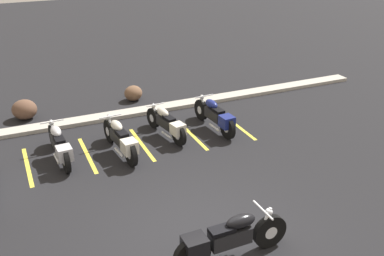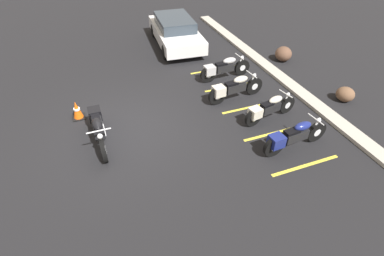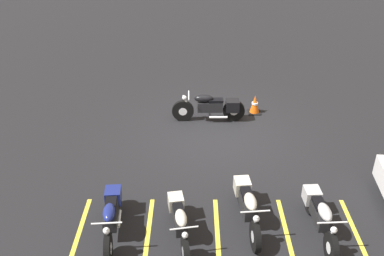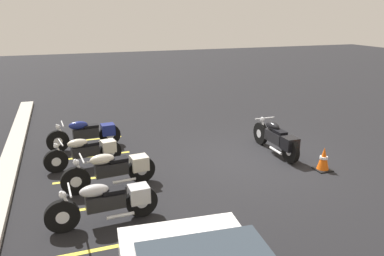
{
  "view_description": "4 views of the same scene",
  "coord_description": "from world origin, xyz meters",
  "views": [
    {
      "loc": [
        -3.0,
        -6.36,
        5.6
      ],
      "look_at": [
        0.95,
        2.5,
        1.08
      ],
      "focal_mm": 42.0,
      "sensor_mm": 36.0,
      "label": 1
    },
    {
      "loc": [
        7.45,
        -0.67,
        5.72
      ],
      "look_at": [
        1.31,
        1.65,
        0.61
      ],
      "focal_mm": 28.0,
      "sensor_mm": 36.0,
      "label": 2
    },
    {
      "loc": [
        0.71,
        11.56,
        6.76
      ],
      "look_at": [
        0.77,
        1.6,
        1.09
      ],
      "focal_mm": 42.0,
      "sensor_mm": 36.0,
      "label": 3
    },
    {
      "loc": [
        -8.5,
        4.78,
        3.89
      ],
      "look_at": [
        1.26,
        1.36,
        0.67
      ],
      "focal_mm": 35.0,
      "sensor_mm": 36.0,
      "label": 4
    }
  ],
  "objects": [
    {
      "name": "stall_line_3",
      "position": [
        1.7,
        4.19,
        0.0
      ],
      "size": [
        0.1,
        2.1,
        0.0
      ],
      "primitive_type": "cube",
      "color": "gold",
      "rests_on": "ground"
    },
    {
      "name": "parked_bike_2",
      "position": [
        1.01,
        4.34,
        0.42
      ],
      "size": [
        0.68,
        1.99,
        0.79
      ],
      "rotation": [
        0.0,
        0.0,
        1.75
      ],
      "color": "black",
      "rests_on": "ground"
    },
    {
      "name": "stall_line_2",
      "position": [
        0.21,
        4.19,
        0.0
      ],
      "size": [
        0.1,
        2.1,
        0.0
      ],
      "primitive_type": "cube",
      "color": "gold",
      "rests_on": "ground"
    },
    {
      "name": "landscape_rock_0",
      "position": [
        0.99,
        7.47,
        0.26
      ],
      "size": [
        0.81,
        0.78,
        0.51
      ],
      "primitive_type": "ellipsoid",
      "rotation": [
        0.0,
        0.0,
        2.0
      ],
      "color": "brown",
      "rests_on": "ground"
    },
    {
      "name": "stall_line_4",
      "position": [
        3.19,
        4.19,
        0.0
      ],
      "size": [
        0.1,
        2.1,
        0.0
      ],
      "primitive_type": "cube",
      "color": "gold",
      "rests_on": "ground"
    },
    {
      "name": "ground",
      "position": [
        0.0,
        0.0,
        0.0
      ],
      "size": [
        60.0,
        60.0,
        0.0
      ],
      "primitive_type": "plane",
      "color": "black"
    },
    {
      "name": "stall_line_1",
      "position": [
        -1.29,
        4.19,
        0.0
      ],
      "size": [
        0.1,
        2.1,
        0.0
      ],
      "primitive_type": "cube",
      "color": "gold",
      "rests_on": "ground"
    },
    {
      "name": "concrete_curb",
      "position": [
        0.0,
        6.32,
        0.06
      ],
      "size": [
        18.0,
        0.5,
        0.12
      ],
      "primitive_type": "cube",
      "color": "#A8A399",
      "rests_on": "ground"
    },
    {
      "name": "motorcycle_black_featured",
      "position": [
        0.15,
        -0.8,
        0.47
      ],
      "size": [
        2.26,
        0.63,
        0.89
      ],
      "rotation": [
        0.0,
        0.0,
        0.01
      ],
      "color": "black",
      "rests_on": "ground"
    },
    {
      "name": "stall_line_0",
      "position": [
        -2.78,
        4.19,
        0.0
      ],
      "size": [
        0.1,
        2.1,
        0.0
      ],
      "primitive_type": "cube",
      "color": "gold",
      "rests_on": "ground"
    },
    {
      "name": "parked_bike_3",
      "position": [
        2.47,
        4.21,
        0.45
      ],
      "size": [
        0.6,
        2.15,
        0.84
      ],
      "rotation": [
        0.0,
        0.0,
        1.65
      ],
      "color": "black",
      "rests_on": "ground"
    },
    {
      "name": "parked_bike_0",
      "position": [
        -1.96,
        4.17,
        0.45
      ],
      "size": [
        0.6,
        2.13,
        0.84
      ],
      "rotation": [
        0.0,
        0.0,
        1.62
      ],
      "color": "black",
      "rests_on": "ground"
    },
    {
      "name": "parked_bike_1",
      "position": [
        -0.46,
        3.85,
        0.45
      ],
      "size": [
        0.62,
        2.16,
        0.85
      ],
      "rotation": [
        0.0,
        0.0,
        1.67
      ],
      "color": "black",
      "rests_on": "ground"
    },
    {
      "name": "landscape_rock_1",
      "position": [
        -2.52,
        7.32,
        0.31
      ],
      "size": [
        0.92,
        0.88,
        0.62
      ],
      "primitive_type": "ellipsoid",
      "rotation": [
        0.0,
        0.0,
        1.28
      ],
      "color": "brown",
      "rests_on": "ground"
    }
  ]
}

